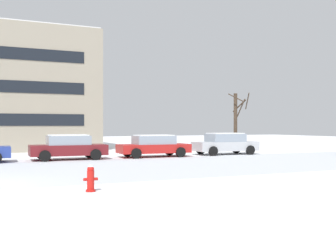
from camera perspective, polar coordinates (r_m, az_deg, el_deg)
The scene contains 5 objects.
fire_hydrant at distance 13.04m, azimuth -10.54°, elevation -7.04°, with size 0.44×0.30×0.82m.
parked_car_maroon at distance 25.33m, azimuth -13.47°, elevation -2.81°, with size 4.46×2.09×1.48m.
parked_car_red at distance 26.82m, azimuth -1.97°, elevation -2.70°, with size 4.62×2.13×1.42m.
parked_car_silver at distance 29.37m, azimuth 7.83°, elevation -2.39°, with size 4.54×2.13×1.50m.
tree_far_mid at distance 33.07m, azimuth 9.32°, elevation 0.83°, with size 2.10×2.09×4.54m.
Camera 1 is at (0.18, -15.06, 2.02)m, focal length 44.56 mm.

